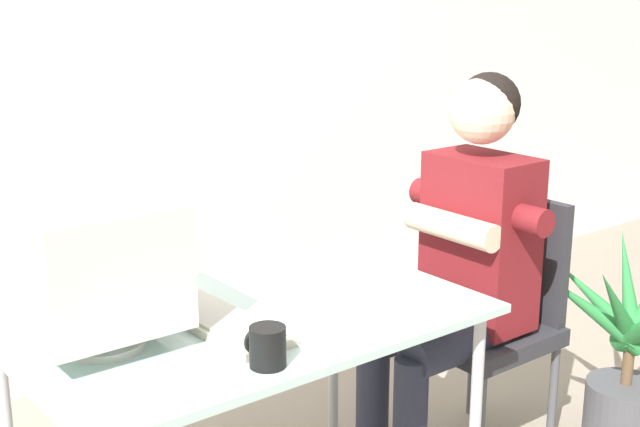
{
  "coord_description": "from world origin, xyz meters",
  "views": [
    {
      "loc": [
        -1.23,
        -1.9,
        1.63
      ],
      "look_at": [
        0.26,
        0.0,
        0.98
      ],
      "focal_mm": 48.56,
      "sensor_mm": 36.0,
      "label": 1
    }
  ],
  "objects_px": {
    "keyboard": "(220,321)",
    "person_seated": "(460,257)",
    "potted_plant": "(631,353)",
    "desk_mug": "(267,346)",
    "office_chair": "(493,310)",
    "crt_monitor": "(100,268)",
    "desk": "(248,334)"
  },
  "relations": [
    {
      "from": "office_chair",
      "to": "potted_plant",
      "type": "xyz_separation_m",
      "value": [
        0.4,
        -0.3,
        -0.17
      ]
    },
    {
      "from": "potted_plant",
      "to": "crt_monitor",
      "type": "bearing_deg",
      "value": 167.93
    },
    {
      "from": "keyboard",
      "to": "desk_mug",
      "type": "bearing_deg",
      "value": -97.79
    },
    {
      "from": "crt_monitor",
      "to": "keyboard",
      "type": "height_order",
      "value": "crt_monitor"
    },
    {
      "from": "potted_plant",
      "to": "desk_mug",
      "type": "height_order",
      "value": "desk_mug"
    },
    {
      "from": "potted_plant",
      "to": "keyboard",
      "type": "bearing_deg",
      "value": 168.06
    },
    {
      "from": "person_seated",
      "to": "potted_plant",
      "type": "bearing_deg",
      "value": -26.98
    },
    {
      "from": "crt_monitor",
      "to": "person_seated",
      "type": "relative_size",
      "value": 0.29
    },
    {
      "from": "desk_mug",
      "to": "desk",
      "type": "bearing_deg",
      "value": 64.64
    },
    {
      "from": "keyboard",
      "to": "office_chair",
      "type": "xyz_separation_m",
      "value": [
        1.1,
        -0.02,
        -0.23
      ]
    },
    {
      "from": "desk",
      "to": "office_chair",
      "type": "distance_m",
      "value": 1.0
    },
    {
      "from": "keyboard",
      "to": "person_seated",
      "type": "distance_m",
      "value": 0.91
    },
    {
      "from": "crt_monitor",
      "to": "office_chair",
      "type": "relative_size",
      "value": 0.42
    },
    {
      "from": "keyboard",
      "to": "desk_mug",
      "type": "height_order",
      "value": "desk_mug"
    },
    {
      "from": "desk",
      "to": "potted_plant",
      "type": "bearing_deg",
      "value": -13.8
    },
    {
      "from": "person_seated",
      "to": "keyboard",
      "type": "bearing_deg",
      "value": 178.8
    },
    {
      "from": "desk_mug",
      "to": "potted_plant",
      "type": "bearing_deg",
      "value": -1.36
    },
    {
      "from": "office_chair",
      "to": "person_seated",
      "type": "distance_m",
      "value": 0.3
    },
    {
      "from": "desk",
      "to": "office_chair",
      "type": "bearing_deg",
      "value": -2.56
    },
    {
      "from": "desk",
      "to": "office_chair",
      "type": "relative_size",
      "value": 1.42
    },
    {
      "from": "person_seated",
      "to": "crt_monitor",
      "type": "bearing_deg",
      "value": 175.92
    },
    {
      "from": "desk_mug",
      "to": "office_chair",
      "type": "bearing_deg",
      "value": 12.97
    },
    {
      "from": "desk",
      "to": "potted_plant",
      "type": "height_order",
      "value": "potted_plant"
    },
    {
      "from": "desk",
      "to": "desk_mug",
      "type": "xyz_separation_m",
      "value": [
        -0.14,
        -0.31,
        0.11
      ]
    },
    {
      "from": "crt_monitor",
      "to": "desk_mug",
      "type": "xyz_separation_m",
      "value": [
        0.26,
        -0.35,
        -0.16
      ]
    },
    {
      "from": "office_chair",
      "to": "potted_plant",
      "type": "distance_m",
      "value": 0.53
    },
    {
      "from": "person_seated",
      "to": "desk_mug",
      "type": "height_order",
      "value": "person_seated"
    },
    {
      "from": "potted_plant",
      "to": "person_seated",
      "type": "bearing_deg",
      "value": 153.02
    },
    {
      "from": "person_seated",
      "to": "potted_plant",
      "type": "relative_size",
      "value": 1.74
    },
    {
      "from": "crt_monitor",
      "to": "person_seated",
      "type": "height_order",
      "value": "person_seated"
    },
    {
      "from": "keyboard",
      "to": "office_chair",
      "type": "bearing_deg",
      "value": -1.0
    },
    {
      "from": "desk",
      "to": "desk_mug",
      "type": "bearing_deg",
      "value": -115.36
    }
  ]
}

